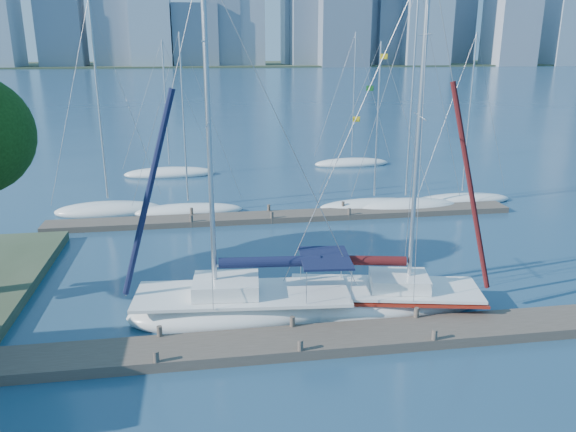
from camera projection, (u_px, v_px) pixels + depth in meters
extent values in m
plane|color=navy|center=(296.00, 347.00, 20.87)|extent=(700.00, 700.00, 0.00)
cube|color=#4C4237|center=(296.00, 343.00, 20.81)|extent=(26.00, 2.00, 0.40)
cube|color=#4C4237|center=(286.00, 216.00, 36.23)|extent=(30.00, 1.80, 0.36)
cube|color=#38472D|center=(204.00, 65.00, 323.43)|extent=(800.00, 100.00, 1.50)
ellipsoid|color=white|center=(243.00, 311.00, 23.12)|extent=(9.61, 3.86, 1.65)
cube|color=white|center=(243.00, 294.00, 22.90)|extent=(8.90, 3.56, 0.13)
cube|color=white|center=(226.00, 286.00, 22.75)|extent=(2.79, 2.21, 0.60)
cylinder|color=silver|center=(209.00, 140.00, 20.98)|extent=(0.20, 0.20, 12.57)
cylinder|color=silver|center=(270.00, 264.00, 22.60)|extent=(4.44, 0.49, 0.11)
cylinder|color=black|center=(270.00, 262.00, 22.57)|extent=(4.11, 0.79, 0.44)
cube|color=black|center=(325.00, 258.00, 22.68)|extent=(2.19, 2.77, 0.09)
ellipsoid|color=white|center=(383.00, 303.00, 23.85)|extent=(8.90, 4.41, 1.50)
cube|color=white|center=(384.00, 288.00, 23.65)|extent=(8.24, 4.07, 0.12)
cube|color=white|center=(399.00, 281.00, 23.52)|extent=(2.70, 2.25, 0.55)
cylinder|color=silver|center=(419.00, 133.00, 21.69)|extent=(0.18, 0.18, 13.02)
cylinder|color=silver|center=(361.00, 263.00, 23.36)|extent=(3.98, 0.89, 0.10)
cylinder|color=#410E0E|center=(361.00, 260.00, 23.33)|extent=(3.72, 1.12, 0.40)
cube|color=maroon|center=(384.00, 292.00, 23.70)|extent=(8.44, 4.21, 0.10)
ellipsoid|color=white|center=(109.00, 210.00, 37.42)|extent=(7.40, 4.22, 1.19)
cylinder|color=silver|center=(99.00, 103.00, 35.35)|extent=(0.13, 0.13, 12.44)
ellipsoid|color=white|center=(189.00, 211.00, 37.43)|extent=(7.36, 2.71, 0.98)
cylinder|color=silver|center=(184.00, 120.00, 35.67)|extent=(0.11, 0.11, 10.67)
ellipsoid|color=white|center=(374.00, 206.00, 38.44)|extent=(7.88, 4.62, 1.07)
cylinder|color=silver|center=(378.00, 121.00, 36.75)|extent=(0.12, 0.12, 10.04)
ellipsoid|color=white|center=(405.00, 207.00, 38.28)|extent=(7.64, 3.37, 1.14)
cylinder|color=silver|center=(412.00, 94.00, 36.07)|extent=(0.12, 0.12, 13.52)
ellipsoid|color=white|center=(461.00, 200.00, 40.10)|extent=(7.41, 3.04, 0.94)
cylinder|color=silver|center=(469.00, 115.00, 38.34)|extent=(0.10, 0.10, 10.74)
ellipsoid|color=white|center=(170.00, 173.00, 48.26)|extent=(7.99, 3.42, 1.11)
cylinder|color=silver|center=(166.00, 104.00, 46.54)|extent=(0.12, 0.12, 10.20)
ellipsoid|color=white|center=(352.00, 163.00, 52.45)|extent=(7.28, 3.77, 1.03)
cylinder|color=silver|center=(354.00, 96.00, 50.63)|extent=(0.11, 0.11, 10.97)
cube|color=slate|center=(60.00, 16.00, 275.40)|extent=(20.92, 17.63, 49.27)
cube|color=#8891A3|center=(114.00, 35.00, 301.80)|extent=(13.52, 17.61, 32.45)
cube|color=#8597AC|center=(151.00, 25.00, 280.56)|extent=(19.68, 19.81, 40.73)
cube|color=slate|center=(196.00, 36.00, 286.80)|extent=(22.75, 16.86, 30.92)
cube|color=#8891A3|center=(372.00, 17.00, 305.39)|extent=(14.56, 17.11, 50.74)
cube|color=#8597AC|center=(426.00, 14.00, 294.29)|extent=(24.11, 18.80, 53.05)
cube|color=slate|center=(457.00, 21.00, 327.80)|extent=(16.19, 17.52, 48.33)
cube|color=#8891A3|center=(511.00, 24.00, 302.05)|extent=(21.87, 23.94, 43.61)
cube|color=#8597AC|center=(562.00, 25.00, 306.75)|extent=(15.68, 21.38, 42.42)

